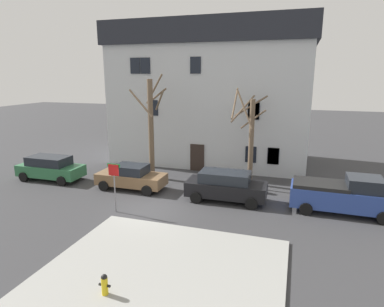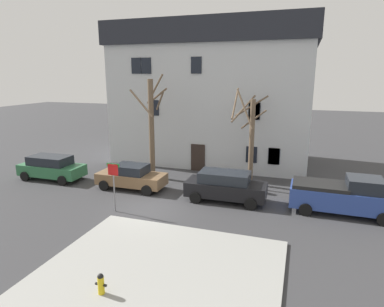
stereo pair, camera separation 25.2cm
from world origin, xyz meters
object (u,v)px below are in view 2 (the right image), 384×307
object	(u,v)px
tree_bare_near	(152,126)
car_black_wagon	(226,186)
tree_bare_mid	(250,135)
fire_hydrant	(101,283)
car_green_wagon	(51,167)
pickup_truck_blue	(344,196)
car_brown_sedan	(131,177)
building_main	(213,93)
street_sign_pole	(114,178)

from	to	relation	value
tree_bare_near	car_black_wagon	xyz separation A→B (m)	(6.04, -2.87, -2.89)
tree_bare_mid	fire_hydrant	world-z (taller)	tree_bare_mid
car_green_wagon	car_black_wagon	xyz separation A→B (m)	(12.71, -0.16, 0.03)
pickup_truck_blue	car_brown_sedan	bearing A→B (deg)	-179.87
tree_bare_near	car_green_wagon	xyz separation A→B (m)	(-6.67, -2.72, -2.93)
car_brown_sedan	pickup_truck_blue	world-z (taller)	pickup_truck_blue
building_main	tree_bare_mid	world-z (taller)	building_main
tree_bare_mid	fire_hydrant	size ratio (longest dim) A/B	8.66
building_main	pickup_truck_blue	xyz separation A→B (m)	(9.79, -9.25, -4.77)
car_brown_sedan	pickup_truck_blue	bearing A→B (deg)	0.13
tree_bare_mid	street_sign_pole	bearing A→B (deg)	-131.12
tree_bare_near	car_brown_sedan	world-z (taller)	tree_bare_near
car_green_wagon	fire_hydrant	xyz separation A→B (m)	(10.70, -10.05, -0.39)
car_green_wagon	car_black_wagon	bearing A→B (deg)	-0.70
car_green_wagon	car_brown_sedan	distance (m)	6.38
car_green_wagon	street_sign_pole	bearing A→B (deg)	-26.24
tree_bare_near	car_brown_sedan	distance (m)	4.05
building_main	car_brown_sedan	size ratio (longest dim) A/B	3.65
building_main	car_brown_sedan	world-z (taller)	building_main
building_main	fire_hydrant	size ratio (longest dim) A/B	22.02
car_brown_sedan	street_sign_pole	distance (m)	3.91
tree_bare_near	building_main	bearing A→B (deg)	67.76
car_green_wagon	street_sign_pole	xyz separation A→B (m)	(7.33, -3.61, 1.01)
tree_bare_near	street_sign_pole	bearing A→B (deg)	-84.00
tree_bare_mid	car_brown_sedan	xyz separation A→B (m)	(-7.13, -3.44, -2.56)
tree_bare_mid	street_sign_pole	world-z (taller)	tree_bare_mid
pickup_truck_blue	street_sign_pole	xyz separation A→B (m)	(-11.81, -3.66, 0.90)
car_black_wagon	fire_hydrant	xyz separation A→B (m)	(-2.01, -9.90, -0.42)
tree_bare_mid	car_black_wagon	size ratio (longest dim) A/B	1.37
building_main	pickup_truck_blue	bearing A→B (deg)	-43.38
car_green_wagon	pickup_truck_blue	distance (m)	19.14
tree_bare_near	fire_hydrant	world-z (taller)	tree_bare_near
tree_bare_mid	car_green_wagon	distance (m)	14.16
street_sign_pole	fire_hydrant	bearing A→B (deg)	-62.39
tree_bare_near	fire_hydrant	size ratio (longest dim) A/B	9.91
car_brown_sedan	street_sign_pole	xyz separation A→B (m)	(0.95, -3.63, 1.09)
car_brown_sedan	car_black_wagon	size ratio (longest dim) A/B	0.95
pickup_truck_blue	street_sign_pole	distance (m)	12.40
pickup_truck_blue	car_green_wagon	bearing A→B (deg)	-179.86
car_brown_sedan	car_black_wagon	bearing A→B (deg)	-1.58
fire_hydrant	pickup_truck_blue	bearing A→B (deg)	50.10
tree_bare_mid	car_green_wagon	bearing A→B (deg)	-165.63
pickup_truck_blue	fire_hydrant	xyz separation A→B (m)	(-8.45, -10.10, -0.50)
building_main	street_sign_pole	bearing A→B (deg)	-98.92
car_green_wagon	car_brown_sedan	bearing A→B (deg)	0.17
street_sign_pole	car_black_wagon	bearing A→B (deg)	32.74
tree_bare_mid	car_green_wagon	world-z (taller)	tree_bare_mid
building_main	car_brown_sedan	bearing A→B (deg)	-107.78
car_brown_sedan	tree_bare_mid	bearing A→B (deg)	25.79
pickup_truck_blue	building_main	bearing A→B (deg)	136.62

